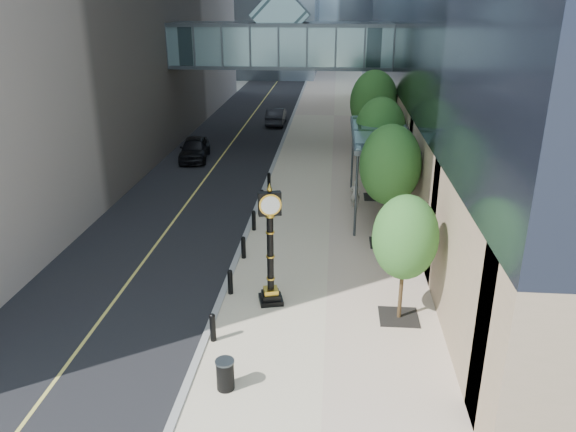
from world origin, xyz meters
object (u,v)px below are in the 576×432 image
object	(u,v)px
street_clock	(270,254)
car_near	(195,149)
trash_bin	(225,375)
pedestrian	(355,194)
car_far	(276,116)

from	to	relation	value
street_clock	car_near	xyz separation A→B (m)	(-7.64, 19.56, -1.22)
street_clock	trash_bin	size ratio (longest dim) A/B	5.04
pedestrian	car_near	distance (m)	14.21
trash_bin	pedestrian	size ratio (longest dim) A/B	0.59
street_clock	trash_bin	xyz separation A→B (m)	(-0.75, -5.09, -1.52)
trash_bin	car_near	size ratio (longest dim) A/B	0.19
car_far	trash_bin	bearing A→B (deg)	93.36
trash_bin	car_far	world-z (taller)	car_far
street_clock	car_near	world-z (taller)	street_clock
trash_bin	car_near	bearing A→B (deg)	105.63
street_clock	car_far	distance (m)	32.15
car_near	car_far	xyz separation A→B (m)	(4.49, 12.41, -0.05)
street_clock	car_near	size ratio (longest dim) A/B	0.98
car_far	car_near	bearing A→B (deg)	69.74
street_clock	car_far	size ratio (longest dim) A/B	1.02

